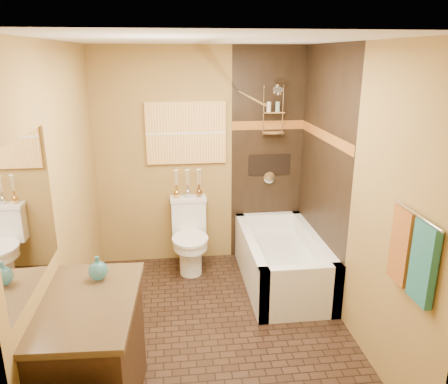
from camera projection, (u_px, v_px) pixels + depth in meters
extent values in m
plane|color=black|center=(215.00, 328.00, 4.00)|extent=(3.00, 3.00, 0.00)
cube|color=olive|center=(65.00, 205.00, 3.48)|extent=(0.02, 3.00, 2.50)
cube|color=olive|center=(353.00, 194.00, 3.76)|extent=(0.02, 3.00, 2.50)
cube|color=olive|center=(201.00, 158.00, 5.04)|extent=(2.40, 0.02, 2.50)
cube|color=olive|center=(245.00, 293.00, 2.20)|extent=(2.40, 0.02, 2.50)
plane|color=silver|center=(213.00, 40.00, 3.24)|extent=(3.00, 3.00, 0.00)
cube|color=black|center=(267.00, 156.00, 5.12)|extent=(0.85, 0.01, 2.50)
cube|color=black|center=(322.00, 171.00, 4.47)|extent=(0.01, 1.50, 2.50)
cube|color=brown|center=(269.00, 125.00, 4.99)|extent=(0.85, 0.01, 0.10)
cube|color=brown|center=(324.00, 136.00, 4.35)|extent=(0.01, 1.50, 0.10)
cube|color=black|center=(269.00, 165.00, 5.14)|extent=(0.50, 0.01, 0.25)
cylinder|color=silver|center=(275.00, 85.00, 4.74)|extent=(0.02, 0.26, 0.02)
cylinder|color=silver|center=(278.00, 90.00, 4.61)|extent=(0.11, 0.11, 0.09)
cylinder|color=silver|center=(269.00, 177.00, 5.17)|extent=(0.14, 0.02, 0.14)
cylinder|color=silver|center=(248.00, 96.00, 4.14)|extent=(0.03, 1.55, 0.03)
cylinder|color=silver|center=(416.00, 215.00, 2.70)|extent=(0.02, 0.55, 0.02)
cube|color=#1C5E53|center=(423.00, 264.00, 2.66)|extent=(0.05, 0.22, 0.52)
cube|color=#8F551A|center=(402.00, 246.00, 2.90)|extent=(0.05, 0.22, 0.52)
cube|color=gold|center=(186.00, 133.00, 4.90)|extent=(0.90, 0.04, 0.70)
cube|color=white|center=(29.00, 214.00, 2.56)|extent=(0.01, 1.00, 0.90)
cube|color=white|center=(300.00, 293.00, 4.05)|extent=(0.80, 0.10, 0.55)
cube|color=white|center=(268.00, 234.00, 5.38)|extent=(0.80, 0.10, 0.55)
cube|color=white|center=(250.00, 261.00, 4.67)|extent=(0.10, 1.50, 0.55)
cube|color=white|center=(313.00, 258.00, 4.76)|extent=(0.10, 1.50, 0.55)
cube|color=white|center=(281.00, 268.00, 4.75)|extent=(0.64, 1.34, 0.35)
cube|color=white|center=(189.00, 216.00, 5.12)|extent=(0.40, 0.18, 0.39)
cube|color=white|center=(188.00, 199.00, 5.05)|extent=(0.42, 0.20, 0.04)
cylinder|color=white|center=(191.00, 258.00, 4.94)|extent=(0.25, 0.25, 0.39)
cylinder|color=white|center=(190.00, 243.00, 4.88)|extent=(0.38, 0.38, 0.10)
cylinder|color=white|center=(190.00, 239.00, 4.87)|extent=(0.40, 0.40, 0.03)
cube|color=black|center=(91.00, 362.00, 2.92)|extent=(0.64, 1.00, 0.86)
cube|color=black|center=(86.00, 303.00, 2.78)|extent=(0.67, 1.05, 0.04)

